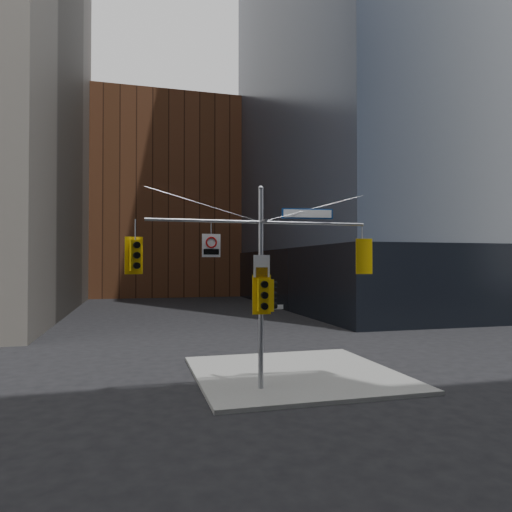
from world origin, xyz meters
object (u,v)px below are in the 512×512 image
signal_assembly (261,267)px  regulatory_sign_arm (211,245)px  traffic_light_pole_front (263,295)px  street_sign_blade (307,214)px  traffic_light_west_arm (135,255)px  traffic_light_pole_side (270,295)px  traffic_light_east_arm (362,256)px

signal_assembly → regulatory_sign_arm: size_ratio=10.01×
traffic_light_pole_front → street_sign_blade: (1.76, 0.27, 2.91)m
traffic_light_west_arm → traffic_light_pole_side: traffic_light_west_arm is taller
traffic_light_west_arm → traffic_light_pole_front: 4.51m
traffic_light_west_arm → regulatory_sign_arm: 2.55m
traffic_light_pole_side → traffic_light_pole_front: size_ratio=0.82×
traffic_light_east_arm → regulatory_sign_arm: size_ratio=1.65×
traffic_light_pole_front → traffic_light_pole_side: bearing=42.2°
regulatory_sign_arm → signal_assembly: bearing=-1.8°
traffic_light_west_arm → traffic_light_pole_front: size_ratio=0.90×
traffic_light_west_arm → street_sign_blade: bearing=-15.0°
traffic_light_pole_side → traffic_light_west_arm: bearing=79.2°
traffic_light_pole_front → regulatory_sign_arm: 2.49m
traffic_light_west_arm → traffic_light_east_arm: (8.26, -0.01, 0.00)m
traffic_light_west_arm → street_sign_blade: size_ratio=0.66×
traffic_light_east_arm → traffic_light_pole_front: traffic_light_east_arm is taller
traffic_light_west_arm → regulatory_sign_arm: size_ratio=1.56×
signal_assembly → traffic_light_pole_side: bearing=2.8°
traffic_light_west_arm → street_sign_blade: (6.06, -0.01, 1.55)m
traffic_light_west_arm → traffic_light_pole_side: bearing=-14.9°
traffic_light_east_arm → traffic_light_pole_front: (-3.96, -0.27, -1.36)m
traffic_light_pole_front → traffic_light_east_arm: bearing=5.2°
traffic_light_east_arm → traffic_light_west_arm: bearing=7.6°
traffic_light_pole_front → regulatory_sign_arm: bearing=173.5°
traffic_light_pole_side → street_sign_blade: (1.44, -0.01, 2.94)m
traffic_light_pole_side → street_sign_blade: 3.28m
traffic_light_east_arm → traffic_light_pole_side: 3.89m
street_sign_blade → regulatory_sign_arm: (-3.53, -0.02, -1.17)m
traffic_light_west_arm → traffic_light_pole_side: (4.62, 0.00, -1.39)m
signal_assembly → traffic_light_east_arm: bearing=0.0°
signal_assembly → traffic_light_pole_front: signal_assembly is taller
street_sign_blade → regulatory_sign_arm: street_sign_blade is taller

